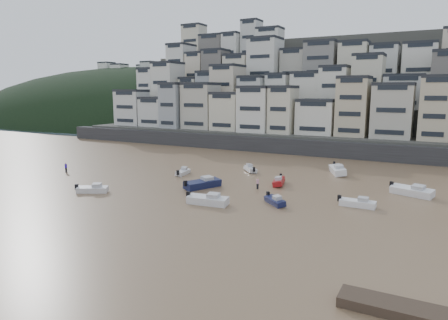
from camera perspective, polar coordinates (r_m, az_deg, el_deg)
The scene contains 16 objects.
sea_strip at distance 223.26m, azimuth -13.21°, elevation 5.92°, with size 340.00×340.00×0.00m, color #4E5C70.
harbor_wall at distance 92.36m, azimuth 10.85°, elevation 1.85°, with size 140.00×3.00×3.50m, color #38383A.
hillside at distance 129.20m, azimuth 18.41°, elevation 8.77°, with size 141.04×66.00×50.00m.
headland at distance 205.94m, azimuth -11.89°, elevation 5.66°, with size 216.00×135.00×53.33m.
boat_a at distance 51.06m, azimuth -2.36°, elevation -5.52°, with size 5.85×1.91×1.60m, color silver, non-canonical shape.
boat_b at distance 51.56m, azimuth 7.28°, elevation -5.69°, with size 4.24×1.39×1.16m, color #141941, non-canonical shape.
boat_c at distance 59.71m, azimuth -3.08°, elevation -3.18°, with size 6.38×2.09×1.74m, color #151B42, non-canonical shape.
boat_d at distance 52.85m, azimuth 18.55°, elevation -5.67°, with size 4.77×1.56×1.30m, color white, non-canonical shape.
boat_e at distance 62.23m, azimuth 7.85°, elevation -2.93°, with size 4.76×1.56×1.30m, color maroon, non-canonical shape.
boat_f at distance 69.39m, azimuth -5.89°, elevation -1.62°, with size 4.26×1.39×1.16m, color silver, non-canonical shape.
boat_g at distance 61.04m, azimuth 25.26°, elevation -3.88°, with size 6.11×2.00×1.67m, color white, non-canonical shape.
boat_h at distance 71.76m, azimuth 3.79°, elevation -1.18°, with size 4.52×1.48×1.23m, color silver, non-canonical shape.
boat_i at distance 72.41m, azimuth 15.91°, elevation -1.21°, with size 6.64×2.17×1.81m, color white, non-canonical shape.
boat_j at distance 59.95m, azimuth -18.29°, elevation -3.84°, with size 4.73×1.55×1.29m, color silver, non-canonical shape.
person_blue at distance 76.29m, azimuth -21.65°, elevation -1.01°, with size 0.44×0.44×1.74m, color #3419C2, non-canonical shape.
person_pink at distance 59.14m, azimuth 4.82°, elevation -3.33°, with size 0.44×0.44×1.74m, color #D193A8, non-canonical shape.
Camera 1 is at (37.01, -22.42, 14.32)m, focal length 32.00 mm.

